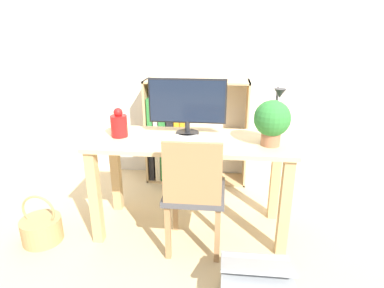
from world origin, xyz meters
The scene contains 12 objects.
ground_plane centered at (0.00, 0.00, 0.00)m, with size 10.00×10.00×0.00m, color #CCB284.
wall_back centered at (0.00, 1.03, 1.30)m, with size 8.00×0.05×2.60m.
desk centered at (0.00, 0.00, 0.58)m, with size 1.40×0.56×0.73m.
monitor centered at (-0.03, 0.11, 0.96)m, with size 0.56×0.17×0.41m.
keyboard centered at (-0.02, -0.01, 0.74)m, with size 0.33×0.13×0.02m.
vase centered at (-0.51, 0.01, 0.82)m, with size 0.12×0.12×0.21m.
desk_lamp centered at (0.59, 0.06, 0.95)m, with size 0.10×0.19×0.36m.
potted_plant centered at (0.54, -0.07, 0.90)m, with size 0.24×0.24×0.30m.
chair centered at (0.05, -0.26, 0.46)m, with size 0.40×0.40×0.84m.
bookshelf centered at (-0.23, 0.85, 0.51)m, with size 0.98×0.28×1.01m.
basket centered at (-1.06, -0.27, 0.10)m, with size 0.28×0.28×0.37m.
storage_box centered at (0.44, -0.68, 0.12)m, with size 0.39×0.36×0.29m.
Camera 1 is at (0.23, -2.11, 1.47)m, focal length 30.00 mm.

